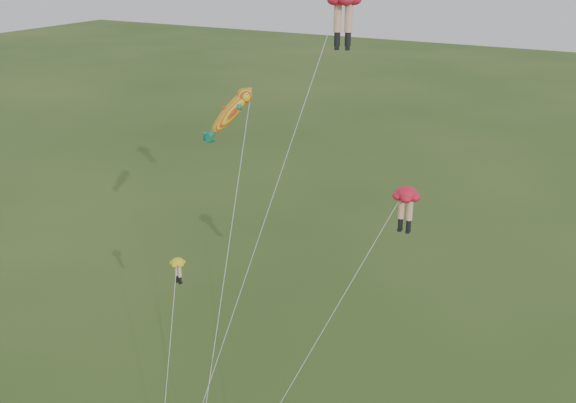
% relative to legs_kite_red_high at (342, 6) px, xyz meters
% --- Properties ---
extents(legs_kite_red_high, '(4.58, 11.83, 22.38)m').
position_rel_legs_kite_red_high_xyz_m(legs_kite_red_high, '(0.00, 0.00, 0.00)').
color(legs_kite_red_high, red).
rests_on(legs_kite_red_high, ground).
extents(legs_kite_red_mid, '(6.21, 7.38, 14.08)m').
position_rel_legs_kite_red_high_xyz_m(legs_kite_red_mid, '(4.61, -2.98, -8.19)').
color(legs_kite_red_mid, red).
rests_on(legs_kite_red_mid, ground).
extents(legs_kite_yellow, '(1.98, 4.81, 9.41)m').
position_rel_legs_kite_red_high_xyz_m(legs_kite_yellow, '(-5.88, -6.49, -13.01)').
color(legs_kite_yellow, yellow).
rests_on(legs_kite_yellow, ground).
extents(fish_kite, '(4.59, 10.68, 17.52)m').
position_rel_legs_kite_red_high_xyz_m(fish_kite, '(-5.53, -1.42, -5.53)').
color(fish_kite, yellow).
rests_on(fish_kite, ground).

